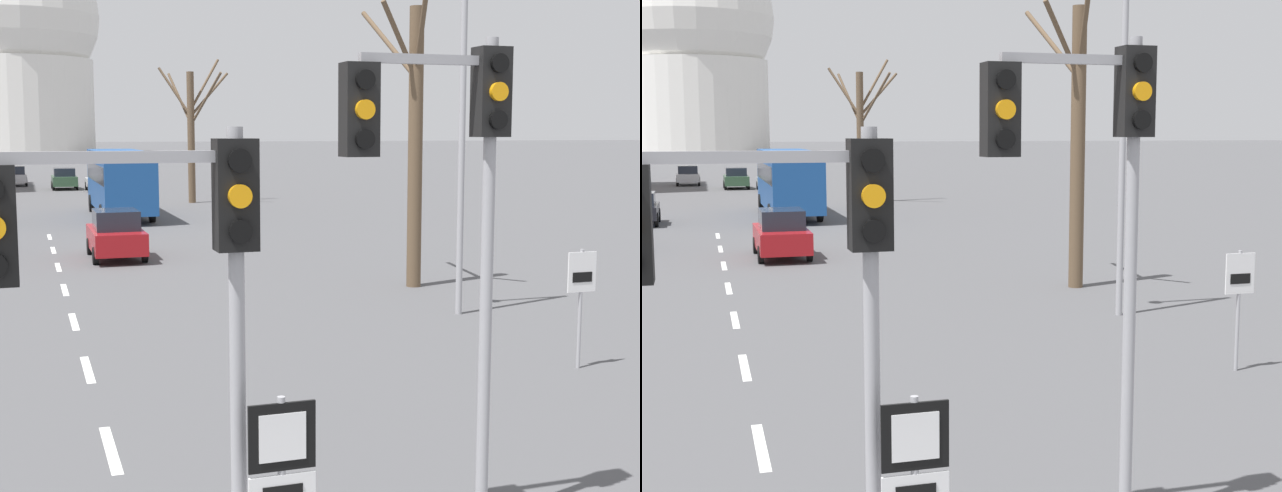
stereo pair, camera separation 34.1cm
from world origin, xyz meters
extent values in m
cube|color=silver|center=(0.00, 8.66, 0.00)|extent=(0.16, 2.00, 0.01)
cube|color=silver|center=(0.00, 13.16, 0.00)|extent=(0.16, 2.00, 0.01)
cube|color=silver|center=(0.00, 17.66, 0.00)|extent=(0.16, 2.00, 0.01)
cube|color=silver|center=(0.00, 22.16, 0.00)|extent=(0.16, 2.00, 0.01)
cube|color=silver|center=(0.00, 26.66, 0.00)|extent=(0.16, 2.00, 0.01)
cube|color=silver|center=(0.00, 31.16, 0.00)|extent=(0.16, 2.00, 0.01)
cube|color=silver|center=(0.00, 35.66, 0.00)|extent=(0.16, 2.00, 0.01)
cylinder|color=#9E9EA3|center=(0.69, 3.68, 2.25)|extent=(0.14, 0.14, 4.50)
cube|color=black|center=(0.69, 3.68, 3.92)|extent=(0.36, 0.28, 0.96)
cylinder|color=black|center=(0.69, 3.51, 4.22)|extent=(0.20, 0.06, 0.20)
cylinder|color=orange|center=(0.69, 3.51, 3.92)|extent=(0.20, 0.06, 0.20)
cylinder|color=black|center=(0.69, 3.51, 3.63)|extent=(0.20, 0.06, 0.20)
cube|color=#9E9EA3|center=(-0.29, 3.68, 4.25)|extent=(1.96, 0.10, 0.10)
cylinder|color=#9E9EA3|center=(3.81, 4.88, 2.73)|extent=(0.14, 0.14, 5.46)
cube|color=black|center=(3.81, 4.88, 4.88)|extent=(0.36, 0.28, 0.96)
cylinder|color=black|center=(3.81, 4.71, 5.18)|extent=(0.20, 0.06, 0.20)
cylinder|color=orange|center=(3.81, 4.71, 4.88)|extent=(0.20, 0.06, 0.20)
cylinder|color=black|center=(3.81, 4.71, 4.59)|extent=(0.20, 0.06, 0.20)
cube|color=#9E9EA3|center=(3.04, 4.88, 5.21)|extent=(1.52, 0.10, 0.10)
cube|color=black|center=(2.28, 4.88, 4.68)|extent=(0.36, 0.28, 0.96)
cylinder|color=black|center=(2.28, 4.71, 4.98)|extent=(0.20, 0.06, 0.20)
cylinder|color=orange|center=(2.28, 4.71, 4.68)|extent=(0.20, 0.06, 0.20)
cylinder|color=black|center=(2.28, 4.71, 4.39)|extent=(0.20, 0.06, 0.20)
cube|color=black|center=(0.99, 3.33, 1.86)|extent=(0.60, 0.03, 0.60)
cube|color=white|center=(0.99, 3.31, 1.86)|extent=(0.42, 0.01, 0.42)
cube|color=white|center=(0.99, 3.33, 1.38)|extent=(0.60, 0.03, 0.28)
cube|color=black|center=(0.99, 3.31, 1.38)|extent=(0.36, 0.01, 0.10)
cylinder|color=#9E9EA3|center=(8.86, 10.31, 1.14)|extent=(0.07, 0.07, 2.28)
cube|color=white|center=(8.86, 10.29, 1.85)|extent=(0.60, 0.03, 0.76)
cube|color=black|center=(8.86, 10.28, 1.76)|extent=(0.42, 0.01, 0.19)
cylinder|color=#9E9EA3|center=(9.06, 15.59, 4.33)|extent=(0.16, 0.16, 8.67)
cube|color=maroon|center=(2.05, 28.20, 0.68)|extent=(1.75, 4.27, 0.76)
cube|color=#1E232D|center=(2.05, 27.99, 1.40)|extent=(1.49, 2.05, 0.68)
cylinder|color=black|center=(1.23, 29.52, 0.30)|extent=(0.18, 0.60, 0.60)
cylinder|color=black|center=(2.88, 29.52, 0.30)|extent=(0.18, 0.60, 0.60)
cylinder|color=black|center=(1.23, 26.87, 0.30)|extent=(0.18, 0.60, 0.60)
cylinder|color=black|center=(2.88, 26.87, 0.30)|extent=(0.18, 0.60, 0.60)
cube|color=silver|center=(4.52, 65.46, 0.63)|extent=(1.75, 4.59, 0.63)
cube|color=#1E232D|center=(4.52, 65.23, 1.22)|extent=(1.49, 2.20, 0.55)
cylinder|color=black|center=(3.69, 66.88, 0.32)|extent=(0.18, 0.64, 0.64)
cylinder|color=black|center=(5.34, 66.88, 0.32)|extent=(0.18, 0.64, 0.64)
cylinder|color=black|center=(3.69, 64.03, 0.32)|extent=(0.18, 0.64, 0.64)
cylinder|color=black|center=(5.34, 64.03, 0.32)|extent=(0.18, 0.64, 0.64)
cube|color=#B7B7BC|center=(-1.52, 74.36, 0.66)|extent=(1.83, 3.97, 0.65)
cube|color=#1E232D|center=(-1.52, 74.16, 1.32)|extent=(1.56, 1.91, 0.66)
cylinder|color=black|center=(-2.39, 75.59, 0.34)|extent=(0.18, 0.67, 0.67)
cylinder|color=black|center=(-0.66, 75.59, 0.34)|extent=(0.18, 0.67, 0.67)
cylinder|color=black|center=(-2.39, 73.13, 0.34)|extent=(0.18, 0.67, 0.67)
cylinder|color=black|center=(-0.66, 73.13, 0.34)|extent=(0.18, 0.67, 0.67)
cube|color=#2D4C33|center=(2.14, 68.46, 0.67)|extent=(1.84, 4.23, 0.73)
cube|color=#1E232D|center=(2.14, 68.25, 1.35)|extent=(1.57, 2.03, 0.63)
cylinder|color=black|center=(1.27, 69.78, 0.30)|extent=(0.18, 0.61, 0.61)
cylinder|color=black|center=(3.01, 69.78, 0.30)|extent=(0.18, 0.61, 0.61)
cylinder|color=black|center=(1.27, 67.15, 0.30)|extent=(0.18, 0.61, 0.61)
cylinder|color=black|center=(3.01, 67.15, 0.30)|extent=(0.18, 0.61, 0.61)
cube|color=#19478C|center=(3.84, 43.81, 1.98)|extent=(2.50, 10.80, 3.00)
cube|color=black|center=(3.84, 43.81, 2.35)|extent=(2.52, 10.26, 0.90)
cylinder|color=black|center=(2.64, 47.59, 0.48)|extent=(0.26, 0.96, 0.96)
cylinder|color=black|center=(5.04, 47.59, 0.48)|extent=(0.26, 0.96, 0.96)
cylinder|color=black|center=(2.64, 40.57, 0.48)|extent=(0.26, 0.96, 0.96)
cylinder|color=black|center=(5.04, 40.57, 0.48)|extent=(0.26, 0.96, 0.96)
cylinder|color=brown|center=(9.18, 52.12, 4.09)|extent=(0.45, 0.45, 8.17)
cylinder|color=brown|center=(10.42, 52.37, 6.79)|extent=(2.60, 0.70, 2.83)
cylinder|color=brown|center=(8.67, 53.36, 6.64)|extent=(1.04, 2.64, 3.16)
cylinder|color=brown|center=(9.96, 51.04, 6.52)|extent=(1.56, 2.36, 3.14)
cylinder|color=brown|center=(10.19, 52.61, 7.43)|extent=(2.13, 1.18, 3.29)
cylinder|color=brown|center=(8.28, 52.64, 6.94)|extent=(1.90, 1.24, 3.10)
cylinder|color=brown|center=(9.65, 19.55, 3.97)|extent=(0.41, 0.41, 7.95)
cylinder|color=brown|center=(9.47, 18.81, 7.36)|extent=(0.48, 1.61, 2.72)
cylinder|color=brown|center=(9.35, 20.96, 7.07)|extent=(0.58, 2.92, 2.16)
cylinder|color=brown|center=(9.03, 19.31, 6.98)|extent=(1.36, 0.65, 2.08)
cylinder|color=silver|center=(0.00, 199.45, 9.91)|extent=(29.74, 29.74, 19.83)
sphere|color=silver|center=(0.00, 199.45, 28.91)|extent=(33.05, 33.05, 33.05)
camera|label=1|loc=(-1.04, -3.76, 4.46)|focal=50.00mm
camera|label=2|loc=(-0.72, -3.86, 4.46)|focal=50.00mm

